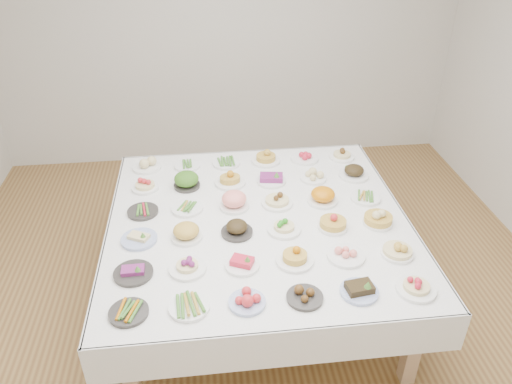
{
  "coord_description": "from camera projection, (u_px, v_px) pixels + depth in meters",
  "views": [
    {
      "loc": [
        -0.3,
        -2.81,
        2.79
      ],
      "look_at": [
        0.05,
        0.22,
        0.88
      ],
      "focal_mm": 35.0,
      "sensor_mm": 36.0,
      "label": 1
    }
  ],
  "objects": [
    {
      "name": "room_envelope",
      "position": [
        252.0,
        74.0,
        2.9
      ],
      "size": [
        5.02,
        5.02,
        2.81
      ],
      "color": "olive",
      "rests_on": "ground"
    },
    {
      "name": "display_table",
      "position": [
        258.0,
        226.0,
        3.57
      ],
      "size": [
        2.12,
        2.12,
        0.75
      ],
      "color": "white",
      "rests_on": "ground"
    },
    {
      "name": "dish_0",
      "position": [
        129.0,
        311.0,
        2.74
      ],
      "size": [
        0.22,
        0.22,
        0.05
      ],
      "color": "#2F2C2A",
      "rests_on": "display_table"
    },
    {
      "name": "dish_1",
      "position": [
        189.0,
        305.0,
        2.78
      ],
      "size": [
        0.23,
        0.23,
        0.06
      ],
      "color": "white",
      "rests_on": "display_table"
    },
    {
      "name": "dish_2",
      "position": [
        247.0,
        299.0,
        2.8
      ],
      "size": [
        0.21,
        0.21,
        0.09
      ],
      "color": "#4C66B2",
      "rests_on": "display_table"
    },
    {
      "name": "dish_3",
      "position": [
        305.0,
        295.0,
        2.84
      ],
      "size": [
        0.21,
        0.21,
        0.08
      ],
      "color": "#2F2C2A",
      "rests_on": "display_table"
    },
    {
      "name": "dish_4",
      "position": [
        360.0,
        288.0,
        2.87
      ],
      "size": [
        0.22,
        0.22,
        0.1
      ],
      "color": "#4C66B2",
      "rests_on": "display_table"
    },
    {
      "name": "dish_5",
      "position": [
        417.0,
        284.0,
        2.89
      ],
      "size": [
        0.23,
        0.23,
        0.12
      ],
      "color": "white",
      "rests_on": "display_table"
    },
    {
      "name": "dish_6",
      "position": [
        133.0,
        270.0,
        3.01
      ],
      "size": [
        0.24,
        0.24,
        0.1
      ],
      "color": "#2F2C2A",
      "rests_on": "display_table"
    },
    {
      "name": "dish_7",
      "position": [
        187.0,
        264.0,
        3.04
      ],
      "size": [
        0.23,
        0.23,
        0.11
      ],
      "color": "white",
      "rests_on": "display_table"
    },
    {
      "name": "dish_8",
      "position": [
        242.0,
        263.0,
        3.08
      ],
      "size": [
        0.21,
        0.21,
        0.09
      ],
      "color": "white",
      "rests_on": "display_table"
    },
    {
      "name": "dish_9",
      "position": [
        295.0,
        255.0,
        3.11
      ],
      "size": [
        0.23,
        0.23,
        0.12
      ],
      "color": "white",
      "rests_on": "display_table"
    },
    {
      "name": "dish_10",
      "position": [
        346.0,
        253.0,
        3.15
      ],
      "size": [
        0.24,
        0.24,
        0.09
      ],
      "color": "white",
      "rests_on": "display_table"
    },
    {
      "name": "dish_11",
      "position": [
        398.0,
        247.0,
        3.16
      ],
      "size": [
        0.21,
        0.21,
        0.12
      ],
      "color": "white",
      "rests_on": "display_table"
    },
    {
      "name": "dish_12",
      "position": [
        139.0,
        237.0,
        3.3
      ],
      "size": [
        0.24,
        0.24,
        0.09
      ],
      "color": "#4C66B2",
      "rests_on": "display_table"
    },
    {
      "name": "dish_13",
      "position": [
        186.0,
        231.0,
        3.31
      ],
      "size": [
        0.21,
        0.21,
        0.12
      ],
      "color": "white",
      "rests_on": "display_table"
    },
    {
      "name": "dish_14",
      "position": [
        237.0,
        228.0,
        3.36
      ],
      "size": [
        0.21,
        0.21,
        0.11
      ],
      "color": "#2F2C2A",
      "rests_on": "display_table"
    },
    {
      "name": "dish_15",
      "position": [
        284.0,
        224.0,
        3.38
      ],
      "size": [
        0.23,
        0.23,
        0.12
      ],
      "color": "white",
      "rests_on": "display_table"
    },
    {
      "name": "dish_16",
      "position": [
        333.0,
        220.0,
        3.4
      ],
      "size": [
        0.2,
        0.2,
        0.13
      ],
      "color": "white",
      "rests_on": "display_table"
    },
    {
      "name": "dish_17",
      "position": [
        379.0,
        216.0,
        3.45
      ],
      "size": [
        0.23,
        0.23,
        0.13
      ],
      "color": "white",
      "rests_on": "display_table"
    },
    {
      "name": "dish_18",
      "position": [
        143.0,
        211.0,
        3.59
      ],
      "size": [
        0.22,
        0.22,
        0.05
      ],
      "color": "#2F2C2A",
      "rests_on": "display_table"
    },
    {
      "name": "dish_19",
      "position": [
        187.0,
        207.0,
        3.62
      ],
      "size": [
        0.23,
        0.23,
        0.05
      ],
      "color": "white",
      "rests_on": "display_table"
    },
    {
      "name": "dish_20",
      "position": [
        234.0,
        200.0,
        3.63
      ],
      "size": [
        0.21,
        0.21,
        0.13
      ],
      "color": "white",
      "rests_on": "display_table"
    },
    {
      "name": "dish_21",
      "position": [
        277.0,
        198.0,
        3.66
      ],
      "size": [
        0.23,
        0.23,
        0.13
      ],
      "color": "white",
      "rests_on": "display_table"
    },
    {
      "name": "dish_22",
      "position": [
        323.0,
        194.0,
        3.68
      ],
      "size": [
        0.23,
        0.23,
        0.14
      ],
      "color": "white",
      "rests_on": "display_table"
    },
    {
      "name": "dish_23",
      "position": [
        365.0,
        197.0,
        3.74
      ],
      "size": [
        0.22,
        0.22,
        0.05
      ],
      "color": "white",
      "rests_on": "display_table"
    },
    {
      "name": "dish_24",
      "position": [
        145.0,
        183.0,
        3.85
      ],
      "size": [
        0.2,
        0.2,
        0.12
      ],
      "color": "white",
      "rests_on": "display_table"
    },
    {
      "name": "dish_25",
      "position": [
        186.0,
        180.0,
        3.87
      ],
      "size": [
        0.21,
        0.21,
        0.13
      ],
      "color": "#2F2C2A",
      "rests_on": "display_table"
    },
    {
      "name": "dish_26",
      "position": [
        230.0,
        177.0,
        3.91
      ],
      "size": [
        0.24,
        0.24,
        0.14
      ],
      "color": "white",
      "rests_on": "display_table"
    },
    {
      "name": "dish_27",
      "position": [
        271.0,
        177.0,
        3.94
      ],
      "size": [
        0.23,
        0.23,
        0.11
      ],
      "color": "white",
      "rests_on": "display_table"
    },
    {
      "name": "dish_28",
      "position": [
        313.0,
        175.0,
        3.98
      ],
      "size": [
        0.21,
        0.21,
        0.09
      ],
      "color": "white",
      "rests_on": "display_table"
    },
    {
      "name": "dish_29",
      "position": [
        354.0,
        170.0,
        4.01
      ],
      "size": [
        0.24,
        0.24,
        0.13
      ],
      "color": "white",
      "rests_on": "display_table"
    },
    {
      "name": "dish_30",
      "position": [
        146.0,
        163.0,
        4.13
      ],
      "size": [
        0.23,
        0.23,
        0.11
      ],
      "color": "white",
      "rests_on": "display_table"
    },
    {
      "name": "dish_31",
      "position": [
        187.0,
        165.0,
        4.16
      ],
      "size": [
        0.21,
        0.21,
        0.05
      ],
      "color": "white",
      "rests_on": "display_table"
    },
    {
      "name": "dish_32",
      "position": [
        226.0,
        162.0,
        4.2
      ],
      "size": [
        0.23,
        0.23,
        0.05
      ],
      "color": "white",
      "rests_on": "display_table"
    },
    {
      "name": "dish_33",
      "position": [
        266.0,
        154.0,
        4.21
      ],
      "size": [
        0.24,
        0.24,
        0.15
      ],
      "color": "white",
      "rests_on": "display_table"
    },
    {
      "name": "dish_34",
      "position": [
        305.0,
        156.0,
        4.26
      ],
      "size": [
        0.23,
        0.23,
        0.1
      ],
      "color": "white",
      "rests_on": "display_table"
    },
    {
      "name": "dish_35",
      "position": [
        342.0,
        153.0,
        4.28
      ],
      "size": [
        0.21,
        0.21,
        0.11
      ],
      "color": "white",
      "rests_on": "display_table"
    }
  ]
}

